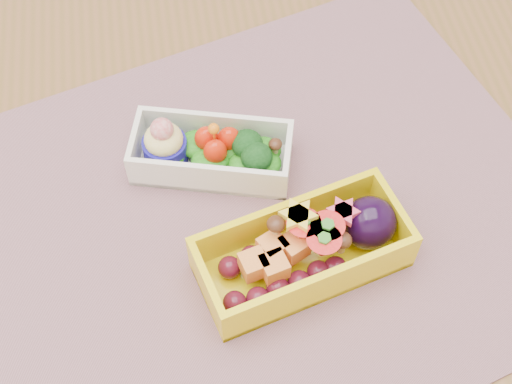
{
  "coord_description": "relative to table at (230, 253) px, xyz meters",
  "views": [
    {
      "loc": [
        -0.03,
        -0.36,
        1.32
      ],
      "look_at": [
        0.02,
        -0.02,
        0.79
      ],
      "focal_mm": 51.57,
      "sensor_mm": 36.0,
      "label": 1
    }
  ],
  "objects": [
    {
      "name": "bento_yellow",
      "position": [
        0.06,
        -0.08,
        0.13
      ],
      "size": [
        0.19,
        0.12,
        0.06
      ],
      "rotation": [
        0.0,
        0.0,
        0.26
      ],
      "color": "yellow",
      "rests_on": "placemat"
    },
    {
      "name": "placemat",
      "position": [
        0.02,
        -0.02,
        0.1
      ],
      "size": [
        0.66,
        0.58,
        0.0
      ],
      "primitive_type": "cube",
      "rotation": [
        0.0,
        0.0,
        0.29
      ],
      "color": "#8D616C",
      "rests_on": "table"
    },
    {
      "name": "table",
      "position": [
        0.0,
        0.0,
        0.0
      ],
      "size": [
        1.2,
        0.8,
        0.75
      ],
      "color": "brown",
      "rests_on": "ground"
    },
    {
      "name": "bento_white",
      "position": [
        -0.01,
        0.04,
        0.12
      ],
      "size": [
        0.16,
        0.1,
        0.06
      ],
      "rotation": [
        0.0,
        0.0,
        -0.27
      ],
      "color": "white",
      "rests_on": "placemat"
    }
  ]
}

